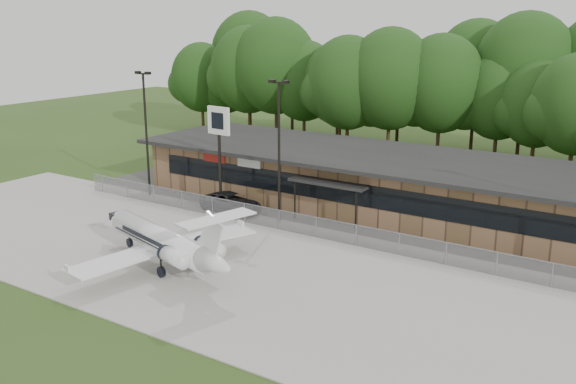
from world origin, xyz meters
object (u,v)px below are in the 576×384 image
Objects in this scene: business_jet at (165,242)px; pole_sign at (219,132)px; terminal at (387,182)px; suv at (231,203)px.

pole_sign is (-4.94, 11.20, 4.47)m from business_jet.
pole_sign is at bearing -146.14° from terminal.
business_jet is at bearing -60.93° from pole_sign.
pole_sign reaches higher than suv.
suv is (-9.47, -7.32, -1.45)m from terminal.
suv is at bearing -3.02° from pole_sign.
business_jet is 1.67× the size of pole_sign.
suv is at bearing -142.32° from terminal.
terminal reaches higher than suv.
business_jet reaches higher than terminal.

